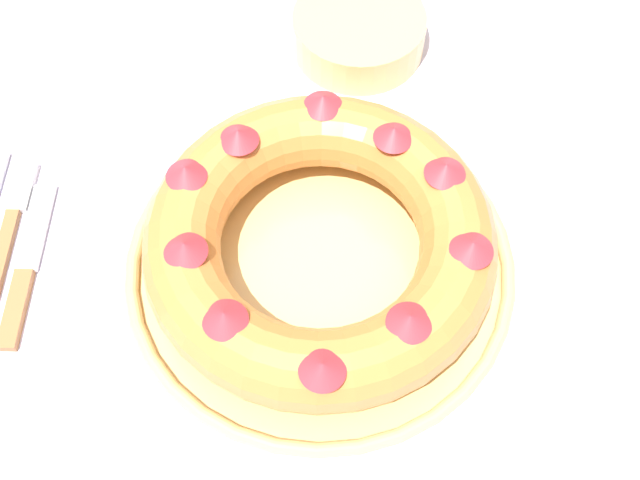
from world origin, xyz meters
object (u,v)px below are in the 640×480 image
Objects in this scene: side_bowl at (359,32)px; fork at (7,236)px; bundt_cake at (320,239)px; serving_dish at (320,265)px; cake_knife at (25,274)px.

fork is at bearing -142.91° from side_bowl.
fork is at bearing 174.21° from bundt_cake.
fork is 1.36× the size of side_bowl.
bundt_cake is 0.28m from fork.
fork is (-0.28, 0.03, -0.01)m from serving_dish.
side_bowl is (0.04, 0.26, -0.03)m from bundt_cake.
serving_dish is 0.04m from bundt_cake.
serving_dish is at bearing -97.65° from side_bowl.
bundt_cake is at bearing -97.65° from side_bowl.
fork is at bearing 174.20° from serving_dish.
fork is (-0.28, 0.03, -0.05)m from bundt_cake.
serving_dish is at bearing -3.98° from cake_knife.
serving_dish is 0.25m from cake_knife.
bundt_cake reaches higher than cake_knife.
fork is 0.04m from cake_knife.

